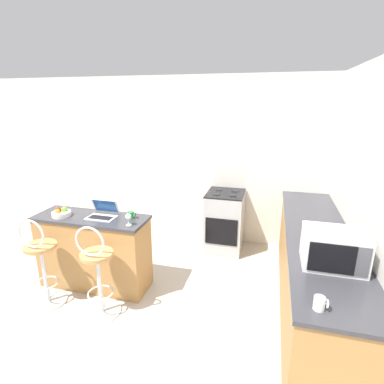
# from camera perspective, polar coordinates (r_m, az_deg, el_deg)

# --- Properties ---
(ground_plane) EXTENTS (20.00, 20.00, 0.00)m
(ground_plane) POSITION_cam_1_polar(r_m,az_deg,el_deg) (3.43, -15.90, -24.18)
(ground_plane) COLOR #ADA393
(wall_back) EXTENTS (12.00, 0.06, 2.60)m
(wall_back) POSITION_cam_1_polar(r_m,az_deg,el_deg) (4.91, -2.64, 6.11)
(wall_back) COLOR silver
(wall_back) RESTS_ON ground_plane
(breakfast_bar) EXTENTS (1.36, 0.49, 0.91)m
(breakfast_bar) POSITION_cam_1_polar(r_m,az_deg,el_deg) (3.92, -18.12, -10.67)
(breakfast_bar) COLOR #9E703D
(breakfast_bar) RESTS_ON ground_plane
(counter_right) EXTENTS (0.67, 2.93, 0.91)m
(counter_right) POSITION_cam_1_polar(r_m,az_deg,el_deg) (3.61, 22.18, -13.62)
(counter_right) COLOR #9E703D
(counter_right) RESTS_ON ground_plane
(bar_stool_near) EXTENTS (0.40, 0.40, 1.06)m
(bar_stool_near) POSITION_cam_1_polar(r_m,az_deg,el_deg) (3.77, -26.70, -12.09)
(bar_stool_near) COLOR silver
(bar_stool_near) RESTS_ON ground_plane
(bar_stool_far) EXTENTS (0.40, 0.40, 1.06)m
(bar_stool_far) POSITION_cam_1_polar(r_m,az_deg,el_deg) (3.38, -17.55, -14.43)
(bar_stool_far) COLOR silver
(bar_stool_far) RESTS_ON ground_plane
(laptop) EXTENTS (0.33, 0.26, 0.20)m
(laptop) POSITION_cam_1_polar(r_m,az_deg,el_deg) (3.68, -16.58, -3.77)
(laptop) COLOR silver
(laptop) RESTS_ON breakfast_bar
(microwave) EXTENTS (0.48, 0.37, 0.30)m
(microwave) POSITION_cam_1_polar(r_m,az_deg,el_deg) (2.74, 25.37, -9.72)
(microwave) COLOR silver
(microwave) RESTS_ON counter_right
(stove_range) EXTENTS (0.55, 0.61, 0.92)m
(stove_range) POSITION_cam_1_polar(r_m,az_deg,el_deg) (4.63, 6.23, -5.55)
(stove_range) COLOR #9EA3A8
(stove_range) RESTS_ON ground_plane
(wine_glass_tall) EXTENTS (0.07, 0.07, 0.13)m
(wine_glass_tall) POSITION_cam_1_polar(r_m,az_deg,el_deg) (3.34, -12.04, -4.71)
(wine_glass_tall) COLOR silver
(wine_glass_tall) RESTS_ON breakfast_bar
(mug_white) EXTENTS (0.09, 0.07, 0.09)m
(mug_white) POSITION_cam_1_polar(r_m,az_deg,el_deg) (2.23, 23.17, -18.92)
(mug_white) COLOR white
(mug_white) RESTS_ON counter_right
(fruit_bowl) EXTENTS (0.22, 0.22, 0.11)m
(fruit_bowl) POSITION_cam_1_polar(r_m,az_deg,el_deg) (3.87, -23.64, -3.68)
(fruit_bowl) COLOR silver
(fruit_bowl) RESTS_ON breakfast_bar
(mug_green) EXTENTS (0.09, 0.07, 0.09)m
(mug_green) POSITION_cam_1_polar(r_m,az_deg,el_deg) (3.54, -11.50, -4.30)
(mug_green) COLOR #338447
(mug_green) RESTS_ON breakfast_bar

